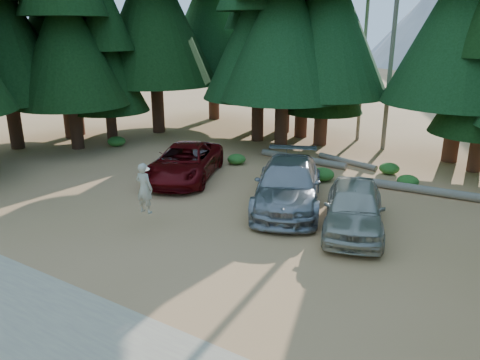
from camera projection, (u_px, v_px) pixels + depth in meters
The scene contains 19 objects.
ground at pixel (232, 239), 15.41m from camera, with size 160.00×160.00×0.00m, color #AE7F49.
gravel_strip at pixel (69, 347), 10.18m from camera, with size 26.00×3.50×0.01m, color tan.
forest_belt_north at pixel (371, 146), 27.47m from camera, with size 36.00×7.00×22.00m, color black, non-canonical shape.
forest_belt_west at pixel (42, 150), 26.47m from camera, with size 6.00×22.00×22.00m, color black, non-canonical shape.
snag_front at pixel (393, 40), 24.79m from camera, with size 0.24×0.24×12.00m, color #73685C.
snag_back at pixel (364, 56), 27.32m from camera, with size 0.20×0.20×10.00m, color #73685C.
red_pickup at pixel (185, 162), 21.31m from camera, with size 2.58×5.59×1.55m, color #5E080B.
silver_minivan_center at pixel (288, 184), 18.00m from camera, with size 2.45×6.04×1.75m, color gray.
silver_minivan_right at pixel (354, 207), 15.84m from camera, with size 1.95×4.84×1.65m, color #B0AD9C.
frisbee_player at pixel (144, 188), 15.99m from camera, with size 0.68×0.47×1.79m.
log_left at pixel (302, 159), 24.06m from camera, with size 0.34×0.34×4.80m, color #73685C.
log_mid at pixel (347, 161), 23.74m from camera, with size 0.28×0.28×3.41m, color #73685C.
log_right at pixel (425, 190), 19.45m from camera, with size 0.36×0.36×5.63m, color #73685C.
shrub_far_left at pixel (237, 159), 23.71m from camera, with size 0.93×0.93×0.51m, color #275A1B.
shrub_left at pixel (295, 164), 22.88m from camera, with size 0.93×0.93×0.51m, color #275A1B.
shrub_center_left at pixel (322, 174), 21.15m from camera, with size 1.06×1.06×0.58m, color #275A1B.
shrub_center_right at pixel (389, 168), 22.15m from camera, with size 0.94×0.94×0.52m, color #275A1B.
shrub_right at pixel (408, 181), 20.33m from camera, with size 0.94×0.94×0.52m, color #275A1B.
shrub_edge_west at pixel (117, 141), 27.25m from camera, with size 1.04×1.04×0.57m, color #275A1B.
Camera 1 is at (7.71, -11.73, 6.64)m, focal length 35.00 mm.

